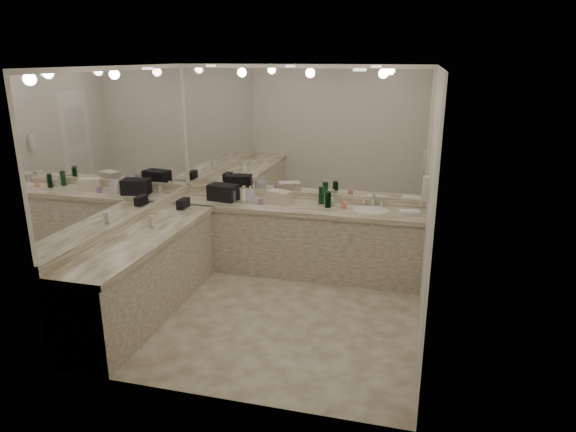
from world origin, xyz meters
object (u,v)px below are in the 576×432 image
(cream_cosmetic_case, at_px, (280,197))
(soap_bottle_a, at_px, (243,194))
(black_toiletry_bag, at_px, (223,192))
(hand_towel, at_px, (410,212))
(wall_phone, at_px, (425,187))
(soap_bottle_b, at_px, (251,194))
(sink, at_px, (371,211))
(soap_bottle_c, at_px, (286,197))

(cream_cosmetic_case, distance_m, soap_bottle_a, 0.47)
(black_toiletry_bag, bearing_deg, hand_towel, -0.56)
(wall_phone, bearing_deg, black_toiletry_bag, 168.81)
(wall_phone, xyz_separation_m, hand_towel, (-0.14, 0.47, -0.43))
(hand_towel, distance_m, soap_bottle_b, 2.01)
(sink, bearing_deg, soap_bottle_b, 179.09)
(sink, xyz_separation_m, soap_bottle_a, (-1.63, -0.01, 0.11))
(hand_towel, distance_m, soap_bottle_c, 1.54)
(soap_bottle_c, bearing_deg, black_toiletry_bag, -176.01)
(black_toiletry_bag, xyz_separation_m, soap_bottle_b, (0.37, 0.03, -0.00))
(sink, distance_m, soap_bottle_a, 1.63)
(sink, height_order, soap_bottle_b, soap_bottle_b)
(black_toiletry_bag, distance_m, hand_towel, 2.37)
(hand_towel, bearing_deg, soap_bottle_a, 179.47)
(wall_phone, height_order, black_toiletry_bag, wall_phone)
(wall_phone, relative_size, soap_bottle_a, 1.19)
(sink, bearing_deg, soap_bottle_c, 177.08)
(wall_phone, height_order, soap_bottle_c, wall_phone)
(sink, height_order, soap_bottle_c, soap_bottle_c)
(black_toiletry_bag, distance_m, soap_bottle_a, 0.28)
(black_toiletry_bag, relative_size, soap_bottle_c, 2.29)
(black_toiletry_bag, height_order, soap_bottle_c, black_toiletry_bag)
(hand_towel, relative_size, soap_bottle_a, 1.15)
(soap_bottle_a, xyz_separation_m, soap_bottle_c, (0.55, 0.06, -0.02))
(wall_phone, bearing_deg, soap_bottle_c, 161.75)
(cream_cosmetic_case, bearing_deg, sink, 19.89)
(soap_bottle_a, bearing_deg, hand_towel, -0.53)
(wall_phone, bearing_deg, hand_towel, 106.83)
(sink, bearing_deg, black_toiletry_bag, -179.91)
(sink, distance_m, hand_towel, 0.46)
(hand_towel, height_order, soap_bottle_c, soap_bottle_c)
(black_toiletry_bag, bearing_deg, soap_bottle_c, 3.99)
(wall_phone, xyz_separation_m, black_toiletry_bag, (-2.51, 0.50, -0.35))
(cream_cosmetic_case, xyz_separation_m, soap_bottle_c, (0.08, 0.01, -0.00))
(sink, distance_m, soap_bottle_c, 1.08)
(cream_cosmetic_case, relative_size, hand_towel, 1.26)
(black_toiletry_bag, bearing_deg, sink, 0.09)
(black_toiletry_bag, bearing_deg, soap_bottle_a, -0.80)
(sink, xyz_separation_m, cream_cosmetic_case, (-1.16, 0.05, 0.09))
(black_toiletry_bag, distance_m, soap_bottle_b, 0.37)
(black_toiletry_bag, relative_size, soap_bottle_a, 1.81)
(cream_cosmetic_case, bearing_deg, hand_towel, 19.63)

